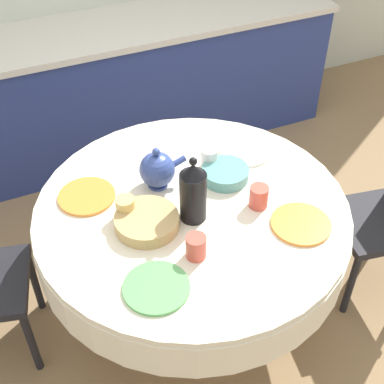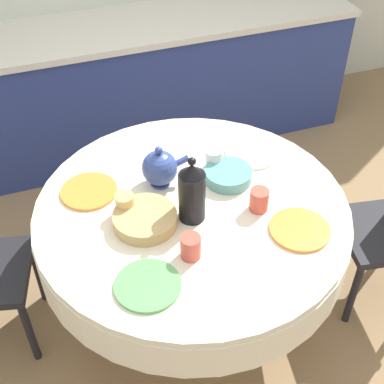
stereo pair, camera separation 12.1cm
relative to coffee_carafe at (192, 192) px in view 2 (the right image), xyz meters
name	(u,v)px [view 2 (the right image)]	position (x,y,z in m)	size (l,w,h in m)	color
ground_plane	(192,312)	(0.02, 0.06, -0.88)	(12.00, 12.00, 0.00)	#8E704C
kitchen_counter	(113,90)	(0.02, 1.62, -0.44)	(3.24, 0.64, 0.88)	navy
dining_table	(192,227)	(0.02, 0.06, -0.26)	(1.35, 1.35, 0.75)	olive
plate_near_left	(148,285)	(-0.27, -0.29, -0.13)	(0.25, 0.25, 0.01)	#5BA85B
cup_near_left	(191,247)	(-0.08, -0.20, -0.09)	(0.08, 0.08, 0.10)	#CC4C3D
plate_near_right	(300,230)	(0.38, -0.22, -0.13)	(0.25, 0.25, 0.01)	orange
cup_near_right	(259,200)	(0.28, -0.05, -0.09)	(0.08, 0.08, 0.10)	#CC4C3D
plate_far_left	(89,191)	(-0.37, 0.29, -0.13)	(0.25, 0.25, 0.01)	orange
cup_far_left	(125,205)	(-0.25, 0.11, -0.09)	(0.08, 0.08, 0.10)	#DBB766
plate_far_right	(251,153)	(0.41, 0.30, -0.13)	(0.25, 0.25, 0.01)	white
cup_far_right	(213,159)	(0.20, 0.27, -0.09)	(0.08, 0.08, 0.10)	white
coffee_carafe	(192,192)	(0.00, 0.00, 0.00)	(0.11, 0.11, 0.31)	black
teapot	(160,168)	(-0.06, 0.24, -0.05)	(0.22, 0.16, 0.20)	#33478E
bread_basket	(145,219)	(-0.19, 0.02, -0.11)	(0.26, 0.26, 0.06)	tan
fruit_bowl	(228,175)	(0.23, 0.17, -0.11)	(0.21, 0.21, 0.05)	#569993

